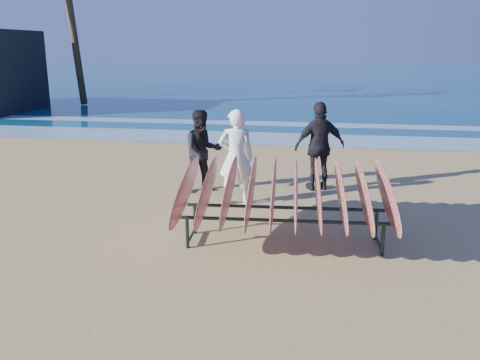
{
  "coord_description": "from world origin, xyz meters",
  "views": [
    {
      "loc": [
        1.32,
        -7.01,
        3.03
      ],
      "look_at": [
        0.0,
        0.8,
        0.95
      ],
      "focal_mm": 38.0,
      "sensor_mm": 36.0,
      "label": 1
    }
  ],
  "objects_px": {
    "surfboard_rack": "(284,192)",
    "person_dark_a": "(203,151)",
    "person_dark_b": "(320,146)",
    "person_white": "(236,157)"
  },
  "relations": [
    {
      "from": "surfboard_rack",
      "to": "person_white",
      "type": "xyz_separation_m",
      "value": [
        -1.11,
        2.0,
        0.09
      ]
    },
    {
      "from": "person_dark_b",
      "to": "person_dark_a",
      "type": "bearing_deg",
      "value": -9.35
    },
    {
      "from": "surfboard_rack",
      "to": "person_dark_b",
      "type": "xyz_separation_m",
      "value": [
        0.48,
        3.31,
        0.1
      ]
    },
    {
      "from": "person_white",
      "to": "person_dark_b",
      "type": "xyz_separation_m",
      "value": [
        1.6,
        1.31,
        0.01
      ]
    },
    {
      "from": "surfboard_rack",
      "to": "person_dark_a",
      "type": "distance_m",
      "value": 3.38
    },
    {
      "from": "surfboard_rack",
      "to": "person_dark_a",
      "type": "xyz_separation_m",
      "value": [
        -1.97,
        2.74,
        0.03
      ]
    },
    {
      "from": "person_dark_b",
      "to": "surfboard_rack",
      "type": "bearing_deg",
      "value": 59.24
    },
    {
      "from": "person_dark_a",
      "to": "person_dark_b",
      "type": "distance_m",
      "value": 2.52
    },
    {
      "from": "person_dark_a",
      "to": "person_dark_b",
      "type": "relative_size",
      "value": 0.92
    },
    {
      "from": "person_dark_a",
      "to": "person_dark_b",
      "type": "height_order",
      "value": "person_dark_b"
    }
  ]
}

